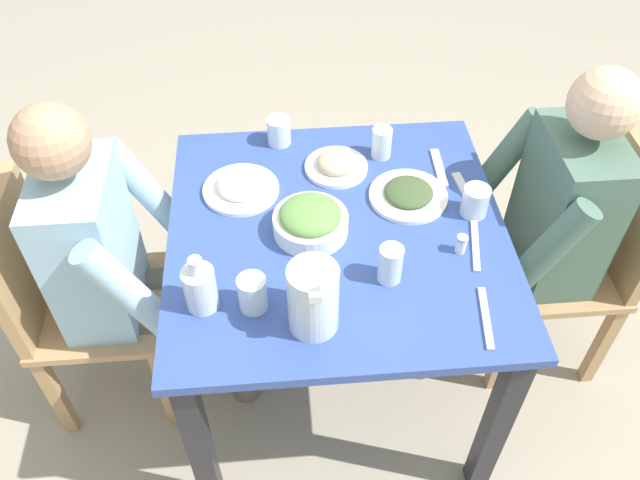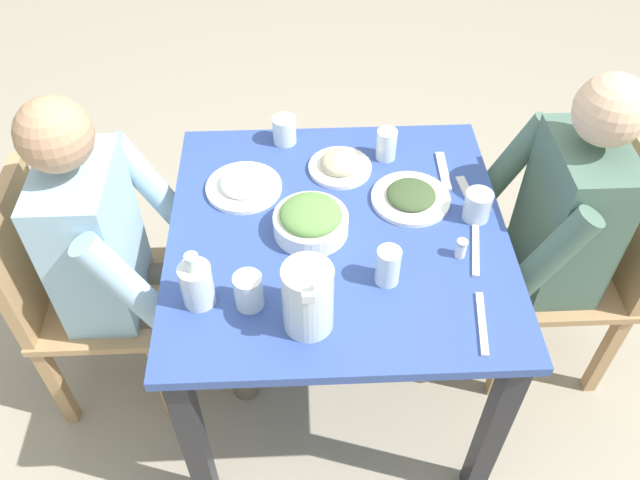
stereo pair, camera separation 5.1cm
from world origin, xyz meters
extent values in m
plane|color=#9E937F|center=(0.00, 0.00, 0.00)|extent=(8.00, 8.00, 0.00)
cube|color=#334C99|center=(0.00, 0.00, 0.73)|extent=(0.92, 0.92, 0.03)
cube|color=#232328|center=(-0.41, -0.41, 0.36)|extent=(0.06, 0.06, 0.71)
cube|color=#232328|center=(0.41, -0.41, 0.36)|extent=(0.06, 0.06, 0.71)
cube|color=#232328|center=(-0.41, 0.41, 0.36)|extent=(0.06, 0.06, 0.71)
cube|color=#232328|center=(0.41, 0.41, 0.36)|extent=(0.06, 0.06, 0.71)
cube|color=tan|center=(-0.08, -0.89, 0.20)|extent=(0.04, 0.04, 0.41)
cube|color=tan|center=(0.26, -0.89, 0.20)|extent=(0.04, 0.04, 0.41)
cube|color=tan|center=(-0.08, -0.55, 0.20)|extent=(0.04, 0.04, 0.41)
cube|color=tan|center=(0.26, -0.55, 0.20)|extent=(0.04, 0.04, 0.41)
cube|color=tan|center=(0.09, -0.72, 0.42)|extent=(0.40, 0.40, 0.03)
cube|color=tan|center=(0.09, -0.90, 0.64)|extent=(0.38, 0.04, 0.42)
cube|color=tan|center=(0.22, 0.89, 0.20)|extent=(0.04, 0.04, 0.41)
cube|color=tan|center=(-0.12, 0.89, 0.20)|extent=(0.04, 0.04, 0.41)
cube|color=tan|center=(0.22, 0.55, 0.20)|extent=(0.04, 0.04, 0.41)
cube|color=tan|center=(-0.12, 0.55, 0.20)|extent=(0.04, 0.04, 0.41)
cube|color=tan|center=(0.05, 0.72, 0.42)|extent=(0.40, 0.40, 0.03)
cube|color=tan|center=(0.05, 0.90, 0.64)|extent=(0.38, 0.04, 0.42)
cube|color=#4C6B5B|center=(0.09, -0.69, 0.68)|extent=(0.32, 0.20, 0.50)
sphere|color=#DBB28E|center=(0.09, -0.69, 1.05)|extent=(0.19, 0.19, 0.19)
cylinder|color=#665B4C|center=(0.01, -0.50, 0.40)|extent=(0.11, 0.38, 0.11)
cylinder|color=#665B4C|center=(0.01, -0.31, 0.22)|extent=(0.10, 0.10, 0.43)
cylinder|color=#4C6B5B|center=(-0.11, -0.55, 0.71)|extent=(0.08, 0.23, 0.37)
cylinder|color=#665B4C|center=(0.18, -0.50, 0.40)|extent=(0.11, 0.38, 0.11)
cylinder|color=#665B4C|center=(0.18, -0.31, 0.22)|extent=(0.10, 0.10, 0.43)
cylinder|color=#4C6B5B|center=(0.29, -0.55, 0.71)|extent=(0.08, 0.23, 0.37)
cube|color=#9EC6E0|center=(0.05, 0.69, 0.68)|extent=(0.32, 0.20, 0.50)
sphere|color=tan|center=(0.05, 0.69, 1.05)|extent=(0.19, 0.19, 0.19)
cylinder|color=#665B4C|center=(0.14, 0.50, 0.40)|extent=(0.11, 0.38, 0.11)
cylinder|color=#665B4C|center=(0.14, 0.31, 0.22)|extent=(0.10, 0.10, 0.43)
cylinder|color=#9EC6E0|center=(0.25, 0.55, 0.71)|extent=(0.08, 0.23, 0.37)
cylinder|color=#665B4C|center=(-0.03, 0.50, 0.40)|extent=(0.11, 0.38, 0.11)
cylinder|color=#665B4C|center=(-0.03, 0.31, 0.22)|extent=(0.10, 0.10, 0.43)
cylinder|color=#9EC6E0|center=(-0.15, 0.55, 0.71)|extent=(0.08, 0.23, 0.37)
cylinder|color=silver|center=(-0.31, 0.09, 0.84)|extent=(0.12, 0.12, 0.19)
cube|color=silver|center=(-0.23, 0.09, 0.85)|extent=(0.02, 0.02, 0.11)
cube|color=silver|center=(-0.36, 0.09, 0.92)|extent=(0.04, 0.03, 0.02)
cylinder|color=white|center=(0.00, 0.07, 0.77)|extent=(0.20, 0.20, 0.05)
ellipsoid|color=#608E47|center=(0.00, 0.07, 0.81)|extent=(0.17, 0.17, 0.06)
cylinder|color=white|center=(0.11, -0.21, 0.75)|extent=(0.23, 0.23, 0.01)
ellipsoid|color=#3D512D|center=(0.11, -0.21, 0.77)|extent=(0.14, 0.14, 0.04)
cylinder|color=white|center=(0.18, 0.26, 0.75)|extent=(0.22, 0.22, 0.01)
ellipsoid|color=white|center=(0.18, 0.26, 0.77)|extent=(0.14, 0.14, 0.06)
cylinder|color=white|center=(0.25, -0.02, 0.75)|extent=(0.19, 0.19, 0.01)
ellipsoid|color=#B7AD89|center=(0.25, -0.02, 0.77)|extent=(0.12, 0.12, 0.05)
cylinder|color=silver|center=(-0.18, -0.11, 0.80)|extent=(0.06, 0.06, 0.11)
cylinder|color=silver|center=(0.31, -0.16, 0.79)|extent=(0.06, 0.06, 0.10)
cylinder|color=silver|center=(0.40, 0.14, 0.79)|extent=(0.07, 0.07, 0.09)
cylinder|color=silver|center=(0.04, -0.38, 0.79)|extent=(0.08, 0.08, 0.09)
cylinder|color=silver|center=(-0.24, 0.23, 0.79)|extent=(0.07, 0.07, 0.10)
cylinder|color=silver|center=(-0.23, 0.36, 0.80)|extent=(0.08, 0.08, 0.12)
cylinder|color=gold|center=(-0.23, 0.36, 0.78)|extent=(0.07, 0.07, 0.07)
cylinder|color=silver|center=(-0.23, 0.36, 0.89)|extent=(0.03, 0.03, 0.04)
cylinder|color=white|center=(-0.11, -0.31, 0.77)|extent=(0.03, 0.03, 0.04)
cylinder|color=#B2B2B7|center=(-0.11, -0.31, 0.79)|extent=(0.03, 0.03, 0.01)
cube|color=silver|center=(0.12, -0.38, 0.75)|extent=(0.17, 0.05, 0.01)
cube|color=silver|center=(-0.09, -0.36, 0.75)|extent=(0.18, 0.06, 0.01)
cube|color=silver|center=(0.23, -0.33, 0.75)|extent=(0.17, 0.03, 0.01)
cube|color=silver|center=(-0.33, -0.32, 0.75)|extent=(0.19, 0.04, 0.01)
camera|label=1|loc=(-1.24, 0.15, 2.01)|focal=36.51mm
camera|label=2|loc=(-1.24, 0.10, 2.01)|focal=36.51mm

